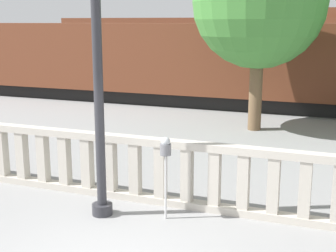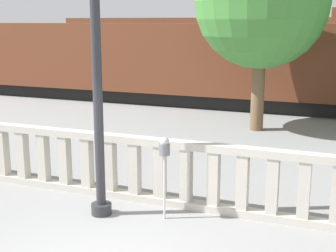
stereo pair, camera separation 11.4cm
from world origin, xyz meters
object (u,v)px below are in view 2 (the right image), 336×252
train_far (213,43)px  tree_left (262,2)px  train_near (177,62)px  parking_meter (164,152)px

train_far → tree_left: 19.15m
train_near → tree_left: tree_left is taller
train_far → tree_left: tree_left is taller
train_near → parking_meter: bearing=-70.5°
parking_meter → train_far: (-6.48, 25.42, 0.72)m
parking_meter → train_near: 12.25m
tree_left → parking_meter: bearing=-91.2°
parking_meter → train_near: size_ratio=0.05×
parking_meter → tree_left: (0.15, 7.57, 2.78)m
parking_meter → tree_left: 8.07m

